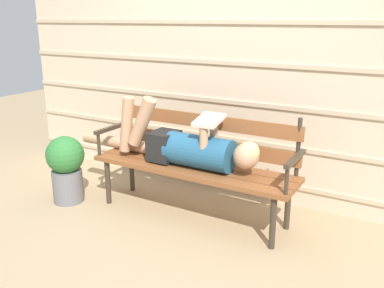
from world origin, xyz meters
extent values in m
plane|color=tan|center=(0.00, 0.00, 0.00)|extent=(12.00, 12.00, 0.00)
cube|color=beige|center=(0.00, 0.75, 1.17)|extent=(4.65, 0.06, 2.34)
cube|color=#C1AD8E|center=(0.00, 0.72, 0.17)|extent=(4.65, 0.02, 0.04)
cube|color=#C1AD8E|center=(0.00, 0.72, 0.50)|extent=(4.65, 0.02, 0.04)
cube|color=#C1AD8E|center=(0.00, 0.72, 0.84)|extent=(4.65, 0.02, 0.04)
cube|color=#C1AD8E|center=(0.00, 0.72, 1.17)|extent=(4.65, 0.02, 0.04)
cube|color=#C1AD8E|center=(0.00, 0.72, 1.51)|extent=(4.65, 0.02, 0.04)
cube|color=brown|center=(0.00, -0.02, 0.41)|extent=(1.67, 0.13, 0.04)
cube|color=brown|center=(0.00, 0.12, 0.41)|extent=(1.67, 0.13, 0.04)
cube|color=brown|center=(0.00, 0.26, 0.41)|extent=(1.67, 0.13, 0.04)
cube|color=brown|center=(0.00, 0.32, 0.54)|extent=(1.61, 0.05, 0.11)
cube|color=brown|center=(0.00, 0.32, 0.74)|extent=(1.61, 0.05, 0.11)
cylinder|color=#382D23|center=(-0.77, 0.32, 0.64)|extent=(0.03, 0.03, 0.44)
cylinder|color=#382D23|center=(0.77, 0.32, 0.64)|extent=(0.03, 0.03, 0.44)
cylinder|color=#382D23|center=(-0.74, -0.04, 0.19)|extent=(0.04, 0.04, 0.39)
cylinder|color=#382D23|center=(0.74, -0.04, 0.19)|extent=(0.04, 0.04, 0.39)
cylinder|color=#382D23|center=(-0.74, 0.28, 0.19)|extent=(0.04, 0.04, 0.39)
cylinder|color=#382D23|center=(0.74, 0.28, 0.19)|extent=(0.04, 0.04, 0.39)
cube|color=#382D23|center=(-0.81, 0.12, 0.62)|extent=(0.04, 0.40, 0.03)
cylinder|color=#382D23|center=(-0.81, -0.04, 0.52)|extent=(0.03, 0.03, 0.20)
cube|color=#382D23|center=(0.81, 0.12, 0.62)|extent=(0.04, 0.40, 0.03)
cylinder|color=#382D23|center=(0.81, -0.04, 0.52)|extent=(0.03, 0.03, 0.20)
cylinder|color=#23567A|center=(0.07, 0.12, 0.55)|extent=(0.53, 0.26, 0.26)
cube|color=black|center=(-0.26, 0.12, 0.55)|extent=(0.20, 0.24, 0.23)
sphere|color=tan|center=(0.45, 0.12, 0.58)|extent=(0.19, 0.19, 0.19)
sphere|color=#E0C67A|center=(0.47, 0.12, 0.61)|extent=(0.16, 0.16, 0.16)
cylinder|color=tan|center=(-0.43, 0.06, 0.74)|extent=(0.28, 0.11, 0.43)
cylinder|color=tan|center=(-0.59, 0.06, 0.70)|extent=(0.16, 0.09, 0.47)
cylinder|color=tan|center=(-0.76, 0.18, 0.48)|extent=(0.83, 0.10, 0.10)
cylinder|color=tan|center=(0.15, 0.04, 0.67)|extent=(0.06, 0.06, 0.25)
cylinder|color=tan|center=(0.15, 0.20, 0.67)|extent=(0.06, 0.06, 0.25)
cube|color=silver|center=(0.15, 0.12, 0.81)|extent=(0.20, 0.27, 0.07)
cylinder|color=slate|center=(-1.07, -0.19, 0.14)|extent=(0.26, 0.26, 0.28)
sphere|color=#2D7033|center=(-1.07, -0.19, 0.42)|extent=(0.32, 0.32, 0.32)
camera|label=1|loc=(1.56, -2.55, 1.54)|focal=39.09mm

